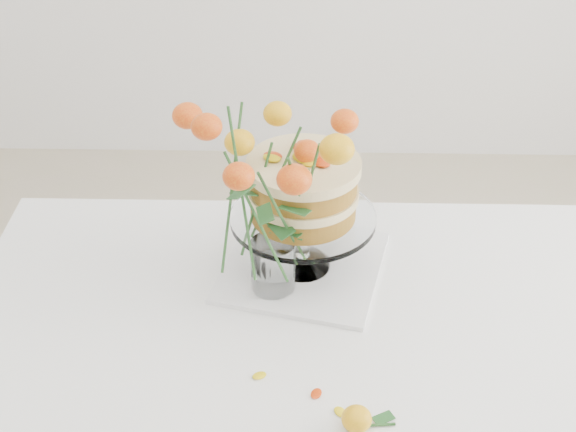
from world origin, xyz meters
name	(u,v)px	position (x,y,z in m)	size (l,w,h in m)	color
table	(325,370)	(0.00, 0.00, 0.67)	(1.43, 0.93, 0.76)	tan
napkin	(302,267)	(-0.05, 0.21, 0.76)	(0.31, 0.31, 0.01)	white
cake_stand	(303,194)	(-0.05, 0.21, 0.94)	(0.29, 0.29, 0.26)	white
rose_vase	(272,181)	(-0.10, 0.14, 1.02)	(0.35, 0.35, 0.44)	white
loose_rose_near	(357,419)	(0.05, -0.21, 0.78)	(0.09, 0.05, 0.04)	#FAA915
stray_petal_a	(259,376)	(-0.12, -0.10, 0.76)	(0.03, 0.02, 0.00)	yellow
stray_petal_b	(316,394)	(-0.02, -0.14, 0.76)	(0.03, 0.02, 0.00)	yellow
stray_petal_c	(340,412)	(0.02, -0.18, 0.76)	(0.03, 0.02, 0.00)	yellow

